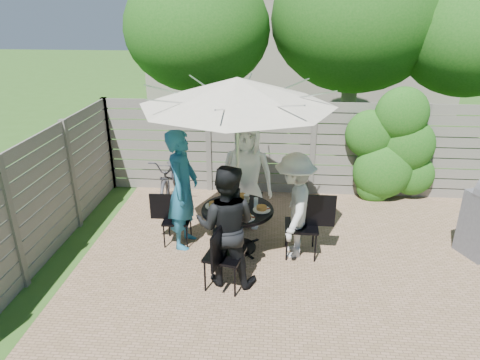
# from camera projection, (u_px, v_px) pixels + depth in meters

# --- Properties ---
(backyard_envelope) EXTENTS (60.00, 60.00, 5.00)m
(backyard_envelope) POSITION_uv_depth(u_px,v_px,m) (303.00, 32.00, 14.21)
(backyard_envelope) COLOR #31581B
(backyard_envelope) RESTS_ON ground
(patio_table) EXTENTS (1.15, 1.15, 0.69)m
(patio_table) POSITION_uv_depth(u_px,v_px,m) (238.00, 221.00, 6.41)
(patio_table) COLOR black
(patio_table) RESTS_ON ground
(umbrella) EXTENTS (2.92, 2.92, 2.61)m
(umbrella) POSITION_uv_depth(u_px,v_px,m) (237.00, 92.00, 5.67)
(umbrella) COLOR silver
(umbrella) RESTS_ON ground
(chair_back) EXTENTS (0.51, 0.70, 0.92)m
(chair_back) POSITION_uv_depth(u_px,v_px,m) (248.00, 205.00, 7.37)
(chair_back) COLOR black
(chair_back) RESTS_ON ground
(person_back) EXTENTS (0.93, 0.65, 1.81)m
(person_back) POSITION_uv_depth(u_px,v_px,m) (246.00, 174.00, 7.01)
(person_back) COLOR white
(person_back) RESTS_ON ground
(chair_left) EXTENTS (0.61, 0.42, 0.84)m
(chair_left) POSITION_uv_depth(u_px,v_px,m) (177.00, 229.00, 6.65)
(chair_left) COLOR black
(chair_left) RESTS_ON ground
(person_left) EXTENTS (0.50, 0.71, 1.86)m
(person_left) POSITION_uv_depth(u_px,v_px,m) (183.00, 190.00, 6.37)
(person_left) COLOR #20688E
(person_left) RESTS_ON ground
(chair_front) EXTENTS (0.56, 0.74, 0.98)m
(chair_front) POSITION_uv_depth(u_px,v_px,m) (224.00, 268.00, 5.60)
(chair_front) COLOR black
(chair_front) RESTS_ON ground
(person_front) EXTENTS (0.87, 0.70, 1.68)m
(person_front) POSITION_uv_depth(u_px,v_px,m) (226.00, 226.00, 5.52)
(person_front) COLOR black
(person_front) RESTS_ON ground
(chair_right) EXTENTS (0.71, 0.48, 0.99)m
(chair_right) POSITION_uv_depth(u_px,v_px,m) (302.00, 237.00, 6.33)
(chair_right) COLOR black
(chair_right) RESTS_ON ground
(person_right) EXTENTS (0.68, 1.08, 1.59)m
(person_right) POSITION_uv_depth(u_px,v_px,m) (294.00, 206.00, 6.16)
(person_right) COLOR silver
(person_right) RESTS_ON ground
(plate_back) EXTENTS (0.26, 0.26, 0.06)m
(plate_back) POSITION_uv_depth(u_px,v_px,m) (242.00, 197.00, 6.65)
(plate_back) COLOR white
(plate_back) RESTS_ON patio_table
(plate_left) EXTENTS (0.26, 0.26, 0.06)m
(plate_left) POSITION_uv_depth(u_px,v_px,m) (214.00, 205.00, 6.38)
(plate_left) COLOR white
(plate_left) RESTS_ON patio_table
(plate_front) EXTENTS (0.26, 0.26, 0.06)m
(plate_front) POSITION_uv_depth(u_px,v_px,m) (233.00, 218.00, 5.99)
(plate_front) COLOR white
(plate_front) RESTS_ON patio_table
(plate_right) EXTENTS (0.26, 0.26, 0.06)m
(plate_right) POSITION_uv_depth(u_px,v_px,m) (262.00, 209.00, 6.26)
(plate_right) COLOR white
(plate_right) RESTS_ON patio_table
(plate_extra) EXTENTS (0.24, 0.24, 0.06)m
(plate_extra) POSITION_uv_depth(u_px,v_px,m) (246.00, 217.00, 6.02)
(plate_extra) COLOR white
(plate_extra) RESTS_ON patio_table
(glass_back) EXTENTS (0.07, 0.07, 0.14)m
(glass_back) POSITION_uv_depth(u_px,v_px,m) (234.00, 196.00, 6.56)
(glass_back) COLOR silver
(glass_back) RESTS_ON patio_table
(glass_left) EXTENTS (0.07, 0.07, 0.14)m
(glass_left) POSITION_uv_depth(u_px,v_px,m) (219.00, 206.00, 6.25)
(glass_left) COLOR silver
(glass_left) RESTS_ON patio_table
(glass_front) EXTENTS (0.07, 0.07, 0.14)m
(glass_front) POSITION_uv_depth(u_px,v_px,m) (242.00, 212.00, 6.05)
(glass_front) COLOR silver
(glass_front) RESTS_ON patio_table
(glass_right) EXTENTS (0.07, 0.07, 0.14)m
(glass_right) POSITION_uv_depth(u_px,v_px,m) (256.00, 202.00, 6.36)
(glass_right) COLOR silver
(glass_right) RESTS_ON patio_table
(syrup_jug) EXTENTS (0.09, 0.09, 0.16)m
(syrup_jug) POSITION_uv_depth(u_px,v_px,m) (234.00, 202.00, 6.36)
(syrup_jug) COLOR #59280C
(syrup_jug) RESTS_ON patio_table
(coffee_cup) EXTENTS (0.08, 0.08, 0.12)m
(coffee_cup) POSITION_uv_depth(u_px,v_px,m) (247.00, 199.00, 6.49)
(coffee_cup) COLOR #C6B293
(coffee_cup) RESTS_ON patio_table
(bicycle) EXTENTS (0.67, 1.73, 0.89)m
(bicycle) POSITION_uv_depth(u_px,v_px,m) (171.00, 176.00, 8.17)
(bicycle) COLOR #333338
(bicycle) RESTS_ON ground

